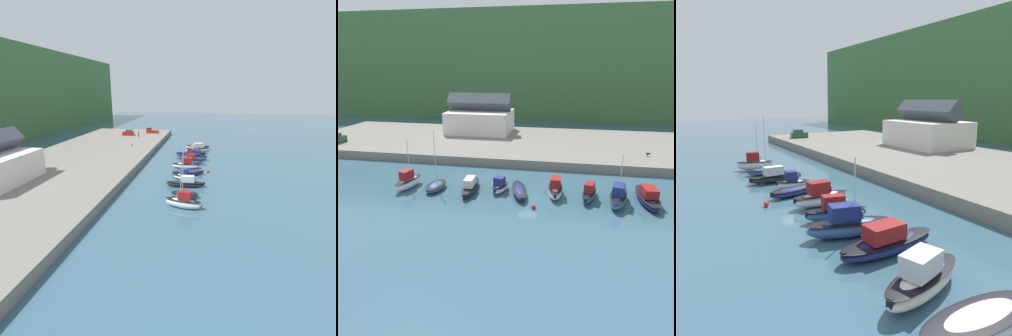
# 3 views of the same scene
# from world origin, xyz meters

# --- Properties ---
(ground_plane) EXTENTS (320.00, 320.00, 0.00)m
(ground_plane) POSITION_xyz_m (0.00, 0.00, 0.00)
(ground_plane) COLOR #385B70
(quay_promenade) EXTENTS (108.27, 31.32, 1.61)m
(quay_promenade) POSITION_xyz_m (0.00, 28.47, 0.81)
(quay_promenade) COLOR gray
(quay_promenade) RESTS_ON ground_plane
(harbor_clubhouse) EXTENTS (15.40, 11.91, 9.57)m
(harbor_clubhouse) POSITION_xyz_m (-16.70, 35.66, 4.87)
(harbor_clubhouse) COLOR silver
(harbor_clubhouse) RESTS_ON quay_promenade
(moored_boat_0) EXTENTS (2.85, 6.09, 7.55)m
(moored_boat_0) POSITION_xyz_m (-18.21, 0.17, 1.09)
(moored_boat_0) COLOR white
(moored_boat_0) RESTS_ON ground_plane
(moored_boat_1) EXTENTS (2.64, 4.99, 8.90)m
(moored_boat_1) POSITION_xyz_m (-13.92, 0.40, 0.55)
(moored_boat_1) COLOR #33568E
(moored_boat_1) RESTS_ON ground_plane
(moored_boat_2) EXTENTS (2.17, 7.75, 2.25)m
(moored_boat_2) POSITION_xyz_m (-8.63, 0.64, 0.80)
(moored_boat_2) COLOR black
(moored_boat_2) RESTS_ON ground_plane
(moored_boat_3) EXTENTS (2.61, 4.46, 2.31)m
(moored_boat_3) POSITION_xyz_m (-4.38, 1.52, 0.83)
(moored_boat_3) COLOR white
(moored_boat_3) RESTS_ON ground_plane
(moored_boat_4) EXTENTS (3.74, 7.41, 1.03)m
(moored_boat_4) POSITION_xyz_m (-1.39, 0.85, 0.55)
(moored_boat_4) COLOR navy
(moored_boat_4) RESTS_ON ground_plane
(moored_boat_5) EXTENTS (2.28, 6.58, 2.71)m
(moored_boat_5) POSITION_xyz_m (3.65, 1.74, 1.00)
(moored_boat_5) COLOR white
(moored_boat_5) RESTS_ON ground_plane
(moored_boat_6) EXTENTS (2.84, 6.30, 2.50)m
(moored_boat_6) POSITION_xyz_m (8.35, 1.10, 0.91)
(moored_boat_6) COLOR #33568E
(moored_boat_6) RESTS_ON ground_plane
(moored_boat_7) EXTENTS (3.57, 7.51, 6.72)m
(moored_boat_7) POSITION_xyz_m (12.11, 0.27, 1.05)
(moored_boat_7) COLOR #33568E
(moored_boat_7) RESTS_ON ground_plane
(moored_boat_8) EXTENTS (3.04, 8.72, 2.34)m
(moored_boat_8) POSITION_xyz_m (16.07, 1.39, 0.84)
(moored_boat_8) COLOR navy
(moored_boat_8) RESTS_ON ground_plane
(moored_boat_9) EXTENTS (4.20, 7.37, 2.76)m
(moored_boat_9) POSITION_xyz_m (21.41, -0.04, 1.02)
(moored_boat_9) COLOR white
(moored_boat_9) RESTS_ON ground_plane
(moored_boat_10) EXTENTS (2.55, 7.35, 1.35)m
(moored_boat_10) POSITION_xyz_m (25.38, -0.01, 0.72)
(moored_boat_10) COLOR white
(moored_boat_10) RESTS_ON ground_plane
(parked_car_0) EXTENTS (2.30, 4.39, 2.16)m
(parked_car_0) POSITION_xyz_m (-43.80, 17.88, 2.53)
(parked_car_0) COLOR #1E4C2D
(parked_car_0) RESTS_ON quay_promenade
(mooring_buoy_0) EXTENTS (0.58, 0.58, 0.58)m
(mooring_buoy_0) POSITION_xyz_m (1.17, -3.51, 0.29)
(mooring_buoy_0) COLOR red
(mooring_buoy_0) RESTS_ON ground_plane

